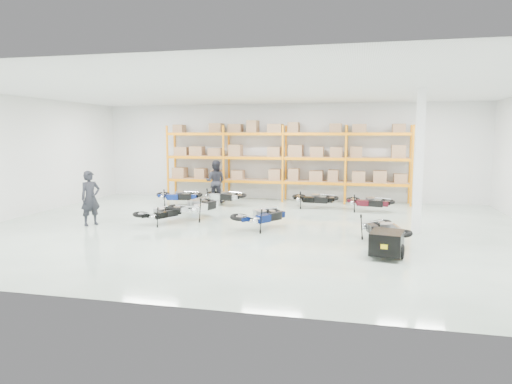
% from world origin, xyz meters
% --- Properties ---
extents(room, '(18.00, 18.00, 18.00)m').
position_xyz_m(room, '(0.00, 0.00, 2.25)').
color(room, silver).
rests_on(room, ground).
extents(pallet_rack, '(11.28, 0.98, 3.62)m').
position_xyz_m(pallet_rack, '(-0.00, 6.45, 2.26)').
color(pallet_rack, orange).
rests_on(pallet_rack, ground).
extents(structural_column, '(0.25, 0.25, 4.50)m').
position_xyz_m(structural_column, '(5.20, 0.50, 2.25)').
color(structural_column, white).
rests_on(structural_column, ground).
extents(moto_blue_centre, '(1.74, 2.01, 1.18)m').
position_xyz_m(moto_blue_centre, '(0.30, -0.01, 0.55)').
color(moto_blue_centre, '#061344').
rests_on(moto_blue_centre, ground).
extents(moto_silver_left, '(1.52, 2.20, 1.30)m').
position_xyz_m(moto_silver_left, '(-2.39, 1.26, 0.61)').
color(moto_silver_left, silver).
rests_on(moto_silver_left, ground).
extents(moto_black_far_left, '(1.43, 1.77, 1.03)m').
position_xyz_m(moto_black_far_left, '(-3.30, 0.04, 0.49)').
color(moto_black_far_left, black).
rests_on(moto_black_far_left, ground).
extents(moto_touring_right, '(1.37, 1.94, 1.14)m').
position_xyz_m(moto_touring_right, '(4.13, -1.17, 0.54)').
color(moto_touring_right, black).
rests_on(moto_touring_right, ground).
extents(trailer, '(0.92, 1.65, 0.67)m').
position_xyz_m(trailer, '(4.13, -2.76, 0.39)').
color(trailer, black).
rests_on(trailer, ground).
extents(moto_back_a, '(1.87, 1.12, 1.14)m').
position_xyz_m(moto_back_a, '(-4.30, 4.10, 0.54)').
color(moto_back_a, navy).
rests_on(moto_back_a, ground).
extents(moto_back_b, '(1.93, 1.37, 1.13)m').
position_xyz_m(moto_back_b, '(-2.39, 4.56, 0.54)').
color(moto_back_b, '#AEB3B8').
rests_on(moto_back_b, ground).
extents(moto_back_c, '(1.79, 1.04, 1.11)m').
position_xyz_m(moto_back_c, '(1.58, 4.65, 0.52)').
color(moto_back_c, black).
rests_on(moto_back_c, ground).
extents(moto_back_d, '(1.83, 1.22, 1.08)m').
position_xyz_m(moto_back_d, '(3.81, 4.22, 0.51)').
color(moto_back_d, '#420D16').
rests_on(moto_back_d, ground).
extents(person_left, '(0.75, 0.82, 1.87)m').
position_xyz_m(person_left, '(-5.51, -0.67, 0.93)').
color(person_left, black).
rests_on(person_left, ground).
extents(person_back, '(0.94, 0.74, 1.92)m').
position_xyz_m(person_back, '(-2.96, 5.25, 0.96)').
color(person_back, '#21222A').
rests_on(person_back, ground).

